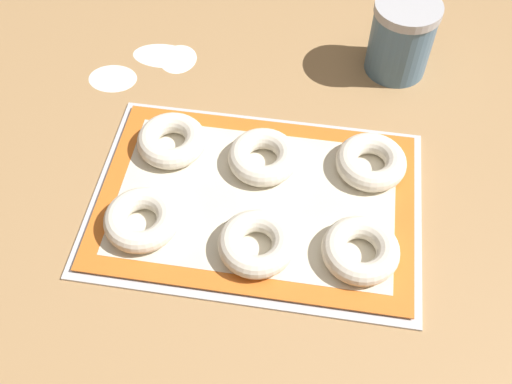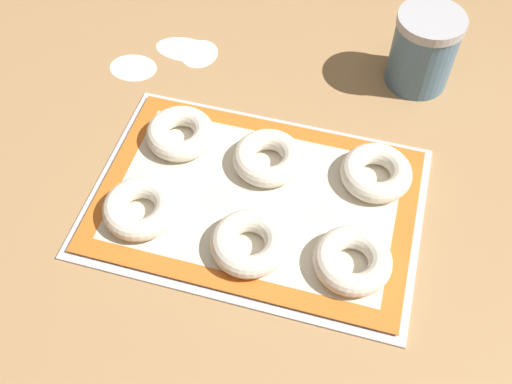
# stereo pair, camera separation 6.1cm
# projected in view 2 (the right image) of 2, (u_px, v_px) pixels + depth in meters

# --- Properties ---
(ground_plane) EXTENTS (2.80, 2.80, 0.00)m
(ground_plane) POSITION_uv_depth(u_px,v_px,m) (262.00, 215.00, 0.91)
(ground_plane) COLOR #A87F51
(baking_tray) EXTENTS (0.50, 0.35, 0.01)m
(baking_tray) POSITION_uv_depth(u_px,v_px,m) (256.00, 201.00, 0.92)
(baking_tray) COLOR silver
(baking_tray) RESTS_ON ground_plane
(baking_mat) EXTENTS (0.48, 0.32, 0.00)m
(baking_mat) POSITION_uv_depth(u_px,v_px,m) (256.00, 199.00, 0.91)
(baking_mat) COLOR orange
(baking_mat) RESTS_ON baking_tray
(bagel_front_left) EXTENTS (0.11, 0.11, 0.03)m
(bagel_front_left) POSITION_uv_depth(u_px,v_px,m) (140.00, 208.00, 0.88)
(bagel_front_left) COLOR silver
(bagel_front_left) RESTS_ON baking_mat
(bagel_front_center) EXTENTS (0.11, 0.11, 0.03)m
(bagel_front_center) POSITION_uv_depth(u_px,v_px,m) (248.00, 243.00, 0.84)
(bagel_front_center) COLOR silver
(bagel_front_center) RESTS_ON baking_mat
(bagel_front_right) EXTENTS (0.11, 0.11, 0.03)m
(bagel_front_right) POSITION_uv_depth(u_px,v_px,m) (353.00, 260.00, 0.83)
(bagel_front_right) COLOR silver
(bagel_front_right) RESTS_ON baking_mat
(bagel_back_left) EXTENTS (0.11, 0.11, 0.03)m
(bagel_back_left) POSITION_uv_depth(u_px,v_px,m) (180.00, 133.00, 0.96)
(bagel_back_left) COLOR silver
(bagel_back_left) RESTS_ON baking_mat
(bagel_back_center) EXTENTS (0.11, 0.11, 0.03)m
(bagel_back_center) POSITION_uv_depth(u_px,v_px,m) (268.00, 158.00, 0.93)
(bagel_back_center) COLOR silver
(bagel_back_center) RESTS_ON baking_mat
(bagel_back_right) EXTENTS (0.11, 0.11, 0.03)m
(bagel_back_right) POSITION_uv_depth(u_px,v_px,m) (376.00, 173.00, 0.92)
(bagel_back_right) COLOR silver
(bagel_back_right) RESTS_ON baking_mat
(flour_canister) EXTENTS (0.11, 0.11, 0.14)m
(flour_canister) POSITION_uv_depth(u_px,v_px,m) (424.00, 50.00, 1.02)
(flour_canister) COLOR slate
(flour_canister) RESTS_ON ground_plane
(flour_patch_near) EXTENTS (0.07, 0.08, 0.00)m
(flour_patch_near) POSITION_uv_depth(u_px,v_px,m) (199.00, 53.00, 1.11)
(flour_patch_near) COLOR white
(flour_patch_near) RESTS_ON ground_plane
(flour_patch_far) EXTENTS (0.09, 0.07, 0.00)m
(flour_patch_far) POSITION_uv_depth(u_px,v_px,m) (133.00, 67.00, 1.09)
(flour_patch_far) COLOR white
(flour_patch_far) RESTS_ON ground_plane
(flour_patch_side) EXTENTS (0.11, 0.06, 0.00)m
(flour_patch_side) POSITION_uv_depth(u_px,v_px,m) (185.00, 49.00, 1.12)
(flour_patch_side) COLOR white
(flour_patch_side) RESTS_ON ground_plane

